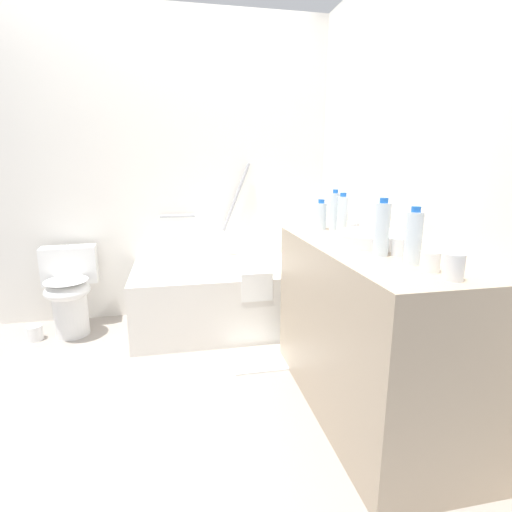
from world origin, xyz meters
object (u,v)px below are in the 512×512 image
Objects in this scene: water_bottle_0 at (382,229)px; drinking_glass_3 at (401,247)px; water_bottle_3 at (342,214)px; drinking_glass_0 at (430,262)px; drinking_glass_1 at (454,267)px; bath_mat at (278,357)px; toilet at (69,289)px; sink_faucet at (409,237)px; water_bottle_1 at (413,237)px; water_bottle_2 at (335,211)px; drinking_glass_2 at (353,229)px; sink_basin at (372,239)px; water_bottle_4 at (321,216)px; toilet_paper_roll at (35,333)px; bathtub at (238,294)px.

water_bottle_0 reaches higher than drinking_glass_3.
water_bottle_0 reaches higher than water_bottle_3.
drinking_glass_0 is at bearing -79.93° from water_bottle_0.
drinking_glass_0 is at bearing 94.51° from drinking_glass_1.
drinking_glass_0 is 0.12× the size of bath_mat.
toilet is 2.42m from sink_faucet.
water_bottle_2 reaches higher than water_bottle_1.
drinking_glass_2 is (0.03, 0.61, -0.07)m from water_bottle_1.
sink_faucet is at bearing 58.86° from water_bottle_1.
drinking_glass_2 is at bearing 54.04° from toilet.
water_bottle_0 reaches higher than sink_basin.
drinking_glass_0 is (-0.00, -0.12, -0.07)m from water_bottle_1.
drinking_glass_2 is at bearing 131.07° from sink_faucet.
drinking_glass_2 is at bearing -71.89° from water_bottle_4.
water_bottle_3 is at bearing 121.10° from sink_faucet.
bath_mat is at bearing 104.68° from drinking_glass_1.
drinking_glass_0 is 2.75m from toilet_paper_roll.
toilet is 1.96m from water_bottle_4.
water_bottle_2 is 2.33m from toilet_paper_roll.
drinking_glass_3 is at bearing -67.52° from bath_mat.
water_bottle_3 is 0.38× the size of bath_mat.
toilet is 2.86× the size of water_bottle_1.
drinking_glass_2 is at bearing -84.48° from water_bottle_3.
bath_mat is at bearing 147.22° from water_bottle_3.
water_bottle_4 is (-0.08, 0.14, -0.02)m from water_bottle_3.
drinking_glass_2 is at bearing 87.49° from drinking_glass_0.
water_bottle_3 is 0.14m from drinking_glass_2.
water_bottle_3 is 1.27× the size of water_bottle_4.
water_bottle_0 is 0.41× the size of bath_mat.
bathtub is 1.25m from drinking_glass_2.
bath_mat is at bearing 159.90° from water_bottle_2.
water_bottle_0 is (1.69, -1.51, 0.65)m from toilet.
sink_basin is 0.25m from water_bottle_0.
water_bottle_1 is at bearing 88.97° from drinking_glass_0.
sink_faucet reaches higher than bath_mat.
water_bottle_3 is 0.86m from drinking_glass_0.
water_bottle_4 is 1.12m from drinking_glass_1.
water_bottle_4 is 1.00m from drinking_glass_0.
water_bottle_3 is at bearing 83.10° from water_bottle_0.
water_bottle_2 is 1.06m from drinking_glass_1.
water_bottle_1 is 0.14m from drinking_glass_0.
water_bottle_3 is 3.06× the size of drinking_glass_0.
water_bottle_3 is (0.49, -0.81, 0.72)m from bathtub.
drinking_glass_0 is at bearing -40.48° from toilet_paper_roll.
toilet is 2.04m from water_bottle_2.
bathtub is at bearing 113.14° from sink_basin.
water_bottle_1 is 0.88m from water_bottle_4.
water_bottle_0 is 1.29m from bath_mat.
toilet reaches higher than toilet_paper_roll.
water_bottle_4 is 2.41× the size of drinking_glass_0.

